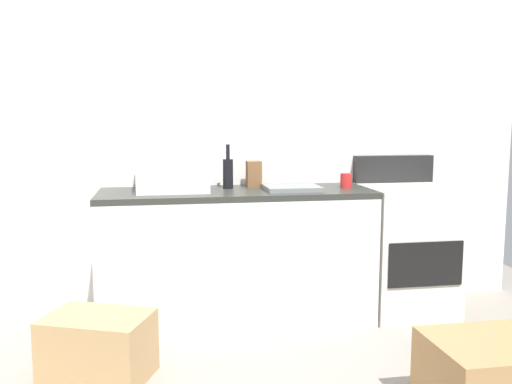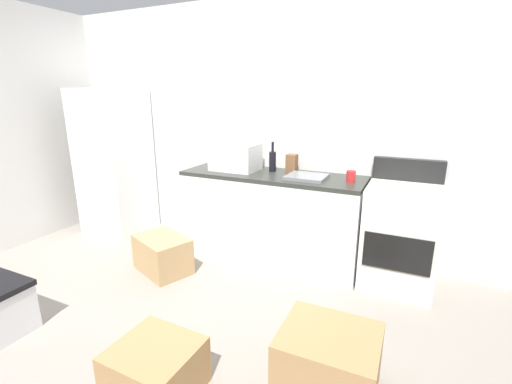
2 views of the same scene
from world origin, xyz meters
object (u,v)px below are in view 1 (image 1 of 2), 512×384
Objects in this scene: stove_oven at (405,247)px; wine_bottle at (228,172)px; knife_block at (254,174)px; cardboard_box_medium at (98,347)px; cardboard_box_small at (490,382)px; coffee_mug at (346,181)px; microwave at (173,171)px.

wine_bottle reaches higher than stove_oven.
knife_block is at bearing 171.81° from stove_oven.
cardboard_box_medium is at bearing -138.42° from knife_block.
wine_bottle reaches higher than cardboard_box_small.
wine_bottle is at bearing 172.37° from coffee_mug.
microwave is 1.20m from cardboard_box_medium.
coffee_mug is 1.91m from cardboard_box_medium.
knife_block is 0.34× the size of cardboard_box_medium.
cardboard_box_medium is at bearing -160.75° from stove_oven.
microwave is 0.39m from wine_bottle.
knife_block is 1.98m from cardboard_box_small.
wine_bottle is at bearing 45.77° from cardboard_box_medium.
stove_oven is 2.20m from cardboard_box_medium.
cardboard_box_small is (1.79, -0.74, 0.02)m from cardboard_box_medium.
coffee_mug is 1.65m from cardboard_box_small.
knife_block is at bearing 14.80° from microwave.
cardboard_box_small is at bearing -82.36° from coffee_mug.
coffee_mug is at bearing 97.64° from cardboard_box_small.
coffee_mug is at bearing -0.69° from microwave.
microwave reaches higher than cardboard_box_small.
stove_oven is at bearing -4.52° from wine_bottle.
wine_bottle is 2.02m from cardboard_box_small.
coffee_mug is 0.19× the size of cardboard_box_small.
coffee_mug is (0.80, -0.11, -0.06)m from wine_bottle.
stove_oven reaches higher than knife_block.
cardboard_box_small is (1.00, -1.56, -0.82)m from wine_bottle.
cardboard_box_small is at bearing -100.14° from stove_oven.
coffee_mug is 0.56× the size of knife_block.
wine_bottle is at bearing 14.04° from microwave.
cardboard_box_medium is (-2.05, -0.72, -0.29)m from stove_oven.
knife_block is at bearing 41.58° from cardboard_box_medium.
stove_oven is 2.05× the size of cardboard_box_medium.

